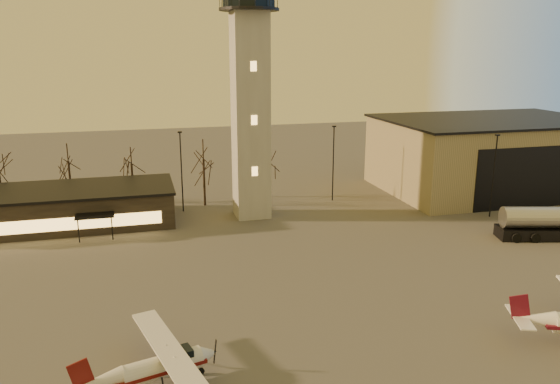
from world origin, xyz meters
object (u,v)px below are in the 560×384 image
object	(u,v)px
control_tower	(250,81)
hangar	(490,154)
cessna_rear	(165,369)
fuel_truck	(543,226)
terminal	(62,207)

from	to	relation	value
control_tower	hangar	bearing A→B (deg)	6.31
cessna_rear	fuel_truck	world-z (taller)	fuel_truck
hangar	fuel_truck	size ratio (longest dim) A/B	3.09
terminal	fuel_truck	xyz separation A→B (m)	(50.59, -18.27, -0.76)
hangar	fuel_truck	distance (m)	21.90
cessna_rear	fuel_truck	distance (m)	44.30
control_tower	hangar	world-z (taller)	control_tower
hangar	fuel_truck	world-z (taller)	hangar
cessna_rear	control_tower	bearing A→B (deg)	54.93
control_tower	terminal	distance (m)	26.24
control_tower	hangar	size ratio (longest dim) A/B	1.07
hangar	terminal	xyz separation A→B (m)	(-57.99, -2.00, -3.00)
control_tower	terminal	xyz separation A→B (m)	(-21.99, 1.98, -14.17)
hangar	cessna_rear	world-z (taller)	hangar
cessna_rear	hangar	bearing A→B (deg)	22.93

